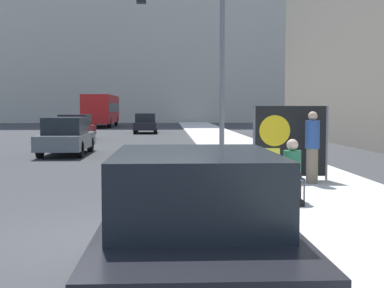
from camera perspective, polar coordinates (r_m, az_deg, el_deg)
The scene contains 11 objects.
ground_plane at distance 7.80m, azimuth -7.23°, elevation -10.41°, with size 160.00×160.00×0.00m, color #38383A.
sidewalk_curb at distance 22.84m, azimuth 5.53°, elevation -0.81°, with size 3.60×90.00×0.13m, color beige.
seated_protester at distance 10.34m, azimuth 10.60°, elevation -2.59°, with size 1.00×0.77×1.20m.
jogger_on_sidewalk at distance 12.96m, azimuth 12.71°, elevation -0.29°, with size 0.34×0.34×1.71m.
protest_banner at distance 13.42m, azimuth 10.39°, elevation 0.31°, with size 1.88×0.06×1.84m.
traffic_light_pole at distance 17.12m, azimuth 0.16°, elevation 11.69°, with size 2.77×2.54×6.18m.
parked_car_curbside at distance 5.40m, azimuth 0.19°, elevation -8.75°, with size 1.78×4.15×1.49m.
car_on_road_nearest at distance 22.42m, azimuth -13.26°, elevation 0.80°, with size 1.74×4.59×1.54m.
car_on_road_midblock at distance 32.26m, azimuth -12.33°, elevation 1.72°, with size 1.88×4.22×1.54m.
car_on_road_distant at distance 40.84m, azimuth -4.97°, elevation 2.21°, with size 1.71×4.11×1.51m.
city_bus_on_road at distance 54.91m, azimuth -9.64°, elevation 3.72°, with size 2.61×10.85×3.17m.
Camera 1 is at (0.61, -7.53, 1.92)m, focal length 50.00 mm.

